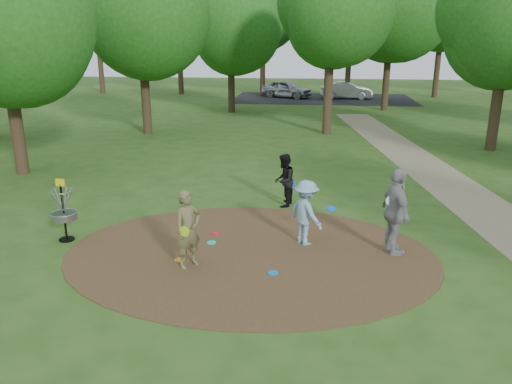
# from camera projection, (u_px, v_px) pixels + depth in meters

# --- Properties ---
(ground) EXTENTS (100.00, 100.00, 0.00)m
(ground) POSITION_uv_depth(u_px,v_px,m) (250.00, 254.00, 11.27)
(ground) COLOR #2D5119
(ground) RESTS_ON ground
(dirt_clearing) EXTENTS (8.40, 8.40, 0.02)m
(dirt_clearing) POSITION_uv_depth(u_px,v_px,m) (250.00, 254.00, 11.27)
(dirt_clearing) COLOR #47301C
(dirt_clearing) RESTS_ON ground
(parking_lot) EXTENTS (14.00, 8.00, 0.01)m
(parking_lot) POSITION_uv_depth(u_px,v_px,m) (323.00, 99.00, 39.50)
(parking_lot) COLOR black
(parking_lot) RESTS_ON ground
(player_observer_with_disc) EXTENTS (0.70, 0.74, 1.70)m
(player_observer_with_disc) POSITION_uv_depth(u_px,v_px,m) (188.00, 229.00, 10.42)
(player_observer_with_disc) COLOR brown
(player_observer_with_disc) RESTS_ON ground
(player_throwing_with_disc) EXTENTS (1.26, 1.14, 1.56)m
(player_throwing_with_disc) POSITION_uv_depth(u_px,v_px,m) (306.00, 213.00, 11.60)
(player_throwing_with_disc) COLOR #84ACC4
(player_throwing_with_disc) RESTS_ON ground
(player_walking_with_disc) EXTENTS (0.70, 0.83, 1.54)m
(player_walking_with_disc) POSITION_uv_depth(u_px,v_px,m) (284.00, 180.00, 14.26)
(player_walking_with_disc) COLOR black
(player_walking_with_disc) RESTS_ON ground
(player_waiting_with_disc) EXTENTS (0.81, 1.25, 1.99)m
(player_waiting_with_disc) POSITION_uv_depth(u_px,v_px,m) (396.00, 212.00, 11.01)
(player_waiting_with_disc) COLOR gray
(player_waiting_with_disc) RESTS_ON ground
(disc_ground_cyan) EXTENTS (0.22, 0.22, 0.02)m
(disc_ground_cyan) POSITION_uv_depth(u_px,v_px,m) (212.00, 242.00, 11.83)
(disc_ground_cyan) COLOR #1AD5BD
(disc_ground_cyan) RESTS_ON dirt_clearing
(disc_ground_blue) EXTENTS (0.22, 0.22, 0.02)m
(disc_ground_blue) POSITION_uv_depth(u_px,v_px,m) (273.00, 273.00, 10.31)
(disc_ground_blue) COLOR #0D7AE5
(disc_ground_blue) RESTS_ON dirt_clearing
(disc_ground_red) EXTENTS (0.22, 0.22, 0.02)m
(disc_ground_red) POSITION_uv_depth(u_px,v_px,m) (216.00, 233.00, 12.37)
(disc_ground_red) COLOR red
(disc_ground_red) RESTS_ON dirt_clearing
(car_left) EXTENTS (4.38, 3.17, 1.39)m
(car_left) POSITION_uv_depth(u_px,v_px,m) (286.00, 89.00, 39.95)
(car_left) COLOR #979B9E
(car_left) RESTS_ON ground
(car_right) EXTENTS (4.03, 1.44, 1.32)m
(car_right) POSITION_uv_depth(u_px,v_px,m) (346.00, 90.00, 39.16)
(car_right) COLOR #9A9CA1
(car_right) RESTS_ON ground
(disc_ground_orange) EXTENTS (0.22, 0.22, 0.02)m
(disc_ground_orange) POSITION_uv_depth(u_px,v_px,m) (180.00, 260.00, 10.91)
(disc_ground_orange) COLOR orange
(disc_ground_orange) RESTS_ON dirt_clearing
(disc_golf_basket) EXTENTS (0.63, 0.63, 1.54)m
(disc_golf_basket) POSITION_uv_depth(u_px,v_px,m) (63.00, 206.00, 11.79)
(disc_golf_basket) COLOR black
(disc_golf_basket) RESTS_ON ground
(tree_ring) EXTENTS (37.24, 46.22, 9.60)m
(tree_ring) POSITION_uv_depth(u_px,v_px,m) (336.00, 21.00, 18.51)
(tree_ring) COLOR #332316
(tree_ring) RESTS_ON ground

